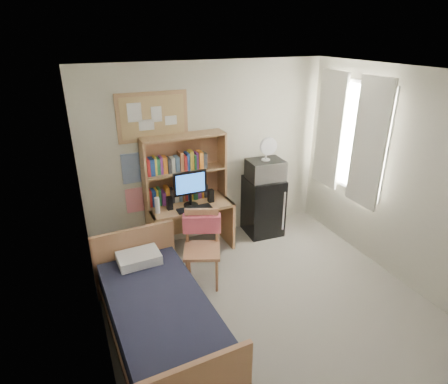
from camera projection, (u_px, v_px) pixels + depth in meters
name	position (u px, v px, depth m)	size (l,w,h in m)	color
floor	(279.00, 319.00, 4.17)	(3.60, 4.20, 0.02)	gray
ceiling	(297.00, 77.00, 3.13)	(3.60, 4.20, 0.02)	white
wall_back	(209.00, 154.00, 5.42)	(3.60, 0.04, 2.60)	beige
wall_left	(95.00, 256.00, 2.99)	(0.04, 4.20, 2.60)	beige
wall_right	(420.00, 187.00, 4.31)	(0.04, 4.20, 2.60)	beige
window_unit	(350.00, 137.00, 5.18)	(0.10, 1.40, 1.70)	white
curtain_left	(369.00, 144.00, 4.83)	(0.04, 0.55, 1.70)	white
curtain_right	(330.00, 130.00, 5.50)	(0.04, 0.55, 1.70)	white
bulletin_board	(153.00, 117.00, 4.87)	(0.94, 0.03, 0.64)	tan
poster_wave	(133.00, 168.00, 5.03)	(0.30, 0.01, 0.42)	#244891
poster_japan	(136.00, 200.00, 5.21)	(0.28, 0.01, 0.36)	#DE2747
desk	(190.00, 226.00, 5.38)	(1.16, 0.58, 0.72)	#AD8154
desk_chair	(202.00, 250.00, 4.58)	(0.48, 0.48, 0.96)	tan
mini_fridge	(263.00, 206.00, 5.80)	(0.53, 0.53, 0.90)	black
bed	(161.00, 322.00, 3.77)	(0.94, 1.88, 0.52)	black
hutch	(185.00, 168.00, 5.17)	(1.16, 0.30, 0.95)	#AD8154
monitor	(190.00, 189.00, 5.08)	(0.47, 0.04, 0.50)	black
keyboard	(194.00, 209.00, 5.06)	(0.47, 0.15, 0.02)	black
speaker_left	(170.00, 203.00, 5.03)	(0.08, 0.08, 0.18)	black
speaker_right	(211.00, 196.00, 5.26)	(0.08, 0.08, 0.18)	black
water_bottle	(157.00, 205.00, 4.92)	(0.06, 0.06, 0.22)	white
hoodie	(202.00, 223.00, 4.66)	(0.47, 0.14, 0.23)	#EF5B6E
microwave	(265.00, 170.00, 5.54)	(0.52, 0.39, 0.30)	silver
desk_fan	(266.00, 150.00, 5.42)	(0.25, 0.25, 0.32)	white
pillow	(139.00, 258.00, 4.26)	(0.47, 0.33, 0.11)	white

